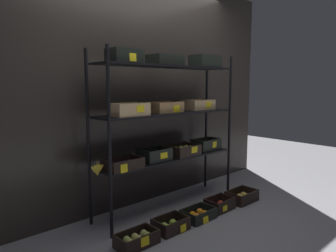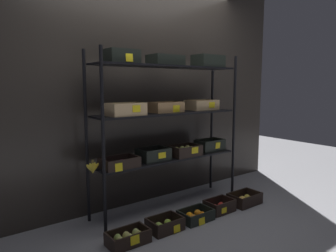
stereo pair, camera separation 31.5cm
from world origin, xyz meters
name	(u,v)px [view 2 (the right image)]	position (x,y,z in m)	size (l,w,h in m)	color
ground_plane	(168,207)	(0.00, 0.00, 0.00)	(10.00, 10.00, 0.00)	gray
storefront_wall	(148,89)	(0.00, 0.39, 1.31)	(4.11, 0.12, 2.63)	#2D2823
display_rack	(168,115)	(0.00, 0.00, 1.04)	(1.84, 0.41, 1.71)	black
crate_ground_pear	(128,238)	(-0.77, -0.45, 0.05)	(0.36, 0.21, 0.12)	black
crate_ground_apple_green	(165,225)	(-0.37, -0.44, 0.05)	(0.32, 0.23, 0.12)	black
crate_ground_orange	(196,216)	(0.01, -0.45, 0.04)	(0.34, 0.24, 0.11)	black
crate_ground_apple_red	(219,207)	(0.37, -0.44, 0.05)	(0.31, 0.22, 0.13)	black
crate_ground_apple_gold	(244,200)	(0.76, -0.46, 0.05)	(0.36, 0.24, 0.13)	black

